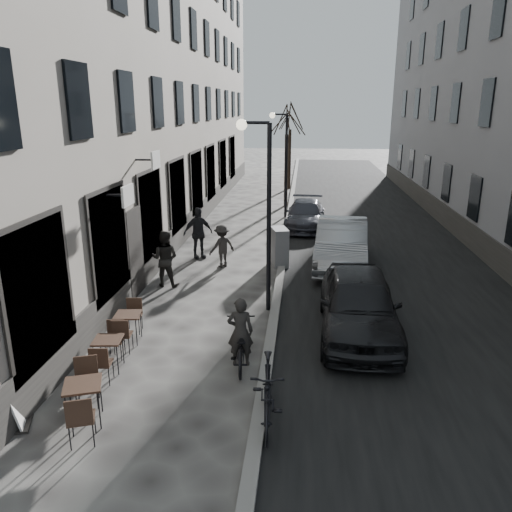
% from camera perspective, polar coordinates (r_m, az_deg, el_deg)
% --- Properties ---
extents(ground, '(120.00, 120.00, 0.00)m').
position_cam_1_polar(ground, '(8.70, -1.65, -21.67)').
color(ground, '#363331').
rests_on(ground, ground).
extents(road, '(7.30, 60.00, 0.00)m').
position_cam_1_polar(road, '(23.57, 12.57, 3.17)').
color(road, black).
rests_on(road, ground).
extents(kerb, '(0.25, 60.00, 0.12)m').
position_cam_1_polar(kerb, '(23.38, 3.65, 3.58)').
color(kerb, slate).
rests_on(kerb, ground).
extents(building_left, '(4.00, 35.00, 16.00)m').
position_cam_1_polar(building_left, '(24.38, -11.89, 22.61)').
color(building_left, gray).
rests_on(building_left, ground).
extents(streetlamp_near, '(0.90, 0.28, 5.09)m').
position_cam_1_polar(streetlamp_near, '(12.99, 0.74, 6.85)').
color(streetlamp_near, black).
rests_on(streetlamp_near, ground).
extents(streetlamp_far, '(0.90, 0.28, 5.09)m').
position_cam_1_polar(streetlamp_far, '(24.87, 3.08, 11.63)').
color(streetlamp_far, black).
rests_on(streetlamp_far, ground).
extents(tree_near, '(2.40, 2.40, 5.70)m').
position_cam_1_polar(tree_near, '(27.77, 3.56, 15.27)').
color(tree_near, black).
rests_on(tree_near, ground).
extents(tree_far, '(2.40, 2.40, 5.70)m').
position_cam_1_polar(tree_far, '(33.77, 3.94, 15.54)').
color(tree_far, black).
rests_on(tree_far, ground).
extents(bistro_set_a, '(0.92, 1.60, 0.92)m').
position_cam_1_polar(bistro_set_a, '(9.60, -19.07, -15.18)').
color(bistro_set_a, black).
rests_on(bistro_set_a, ground).
extents(bistro_set_b, '(0.64, 1.45, 0.84)m').
position_cam_1_polar(bistro_set_b, '(11.19, -16.50, -10.35)').
color(bistro_set_b, black).
rests_on(bistro_set_b, ground).
extents(bistro_set_c, '(0.63, 1.44, 0.83)m').
position_cam_1_polar(bistro_set_c, '(12.31, -14.39, -7.61)').
color(bistro_set_c, black).
rests_on(bistro_set_c, ground).
extents(sign_board, '(0.51, 0.63, 0.99)m').
position_cam_1_polar(sign_board, '(10.00, -25.69, -15.10)').
color(sign_board, black).
rests_on(sign_board, ground).
extents(utility_cabinet, '(0.71, 0.99, 1.34)m').
position_cam_1_polar(utility_cabinet, '(17.44, 2.69, 1.04)').
color(utility_cabinet, slate).
rests_on(utility_cabinet, ground).
extents(bicycle, '(0.80, 1.84, 0.94)m').
position_cam_1_polar(bicycle, '(10.93, -1.79, -10.06)').
color(bicycle, black).
rests_on(bicycle, ground).
extents(cyclist_rider, '(0.60, 0.42, 1.54)m').
position_cam_1_polar(cyclist_rider, '(10.80, -1.80, -8.64)').
color(cyclist_rider, black).
rests_on(cyclist_rider, ground).
extents(pedestrian_near, '(0.92, 0.75, 1.76)m').
position_cam_1_polar(pedestrian_near, '(15.65, -10.36, -0.28)').
color(pedestrian_near, black).
rests_on(pedestrian_near, ground).
extents(pedestrian_mid, '(1.10, 1.04, 1.49)m').
position_cam_1_polar(pedestrian_mid, '(17.30, -3.91, 1.16)').
color(pedestrian_mid, '#2B2826').
rests_on(pedestrian_mid, ground).
extents(pedestrian_far, '(1.18, 0.98, 1.89)m').
position_cam_1_polar(pedestrian_far, '(18.32, -6.64, 2.61)').
color(pedestrian_far, black).
rests_on(pedestrian_far, ground).
extents(car_near, '(1.99, 4.68, 1.58)m').
position_cam_1_polar(car_near, '(12.43, 11.67, -5.36)').
color(car_near, black).
rests_on(car_near, ground).
extents(car_mid, '(2.10, 5.00, 1.61)m').
position_cam_1_polar(car_mid, '(17.59, 9.74, 1.41)').
color(car_mid, gray).
rests_on(car_mid, ground).
extents(car_far, '(1.92, 4.32, 1.23)m').
position_cam_1_polar(car_far, '(23.02, 5.66, 4.74)').
color(car_far, '#363740').
rests_on(car_far, ground).
extents(moped, '(0.68, 2.01, 1.19)m').
position_cam_1_polar(moped, '(9.05, 1.32, -15.31)').
color(moped, black).
rests_on(moped, ground).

